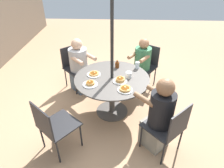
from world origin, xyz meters
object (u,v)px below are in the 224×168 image
Objects in this scene: pancake_plate_b at (94,74)px; diner_south at (159,117)px; patio_table at (112,85)px; pancake_plate_c at (120,80)px; drinking_glass_a at (137,65)px; patio_chair_east at (53,125)px; patio_chair_west at (146,63)px; patio_chair_north at (75,65)px; pancake_plate_d at (90,84)px; pancake_plate_a at (125,89)px; diner_north at (80,68)px; diner_west at (141,67)px; coffee_cup at (129,75)px; patio_chair_south at (169,127)px; syrup_bottle at (117,65)px.

diner_south is at bearing -129.33° from pancake_plate_b.
patio_table is 5.41× the size of pancake_plate_c.
patio_chair_east is at bearing 136.54° from drinking_glass_a.
patio_chair_east is at bearing 87.24° from patio_chair_west.
patio_chair_north is 1.71m from patio_chair_east.
pancake_plate_d is (0.49, 0.98, 0.19)m from diner_south.
pancake_plate_a is at bearing -102.99° from pancake_plate_d.
diner_north reaches higher than drinking_glass_a.
diner_west is 0.88m from coffee_cup.
coffee_cup reaches higher than pancake_plate_d.
pancake_plate_a is at bearing -149.33° from patio_table.
diner_west is 9.03× the size of drinking_glass_a.
drinking_glass_a is (-0.61, 0.22, 0.27)m from patio_chair_west.
patio_chair_west is 1.04m from coffee_cup.
drinking_glass_a reaches higher than pancake_plate_b.
pancake_plate_a is at bearing -162.61° from pancake_plate_c.
patio_chair_west reaches higher than pancake_plate_a.
pancake_plate_c is at bearing 88.52° from diner_south.
diner_south is 9.75× the size of drinking_glass_a.
pancake_plate_b is at bearing 110.05° from drinking_glass_a.
coffee_cup reaches higher than pancake_plate_c.
patio_chair_west is (1.79, 0.13, 0.00)m from patio_chair_south.
coffee_cup reaches higher than pancake_plate_b.
patio_table is 0.43m from pancake_plate_a.
syrup_bottle is 1.37× the size of coffee_cup.
pancake_plate_b is (-0.87, 0.95, 0.23)m from patio_chair_west.
syrup_bottle is (-0.46, 0.47, 0.27)m from diner_west.
diner_west is 0.71m from syrup_bottle.
patio_chair_south is at bearing -138.46° from pancake_plate_c.
diner_north is 1.18m from drinking_glass_a.
patio_chair_south is at bearing -130.79° from pancake_plate_a.
patio_table is 1.15m from patio_chair_east.
patio_chair_south is 6.30× the size of syrup_bottle.
drinking_glass_a is (-0.49, -1.21, 0.27)m from patio_chair_north.
drinking_glass_a is at bearing -32.62° from pancake_plate_c.
diner_north reaches higher than pancake_plate_b.
patio_chair_north reaches higher than pancake_plate_c.
patio_chair_south and patio_chair_west have the same top height.
patio_chair_north is at bearing 90.45° from patio_chair_south.
patio_chair_south is 1.43m from pancake_plate_b.
syrup_bottle is (0.70, 0.13, 0.03)m from pancake_plate_a.
patio_chair_north is 3.78× the size of pancake_plate_a.
pancake_plate_d is at bearing 84.13° from diner_west.
patio_chair_north reaches higher than coffee_cup.
patio_chair_north is 1.34m from diner_west.
patio_chair_north is 3.78× the size of pancake_plate_b.
patio_chair_east is 1.37m from coffee_cup.
patio_chair_north is at bearing 90.49° from diner_south.
pancake_plate_a is 1.00× the size of pancake_plate_c.
patio_chair_east is 1.51m from patio_chair_south.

